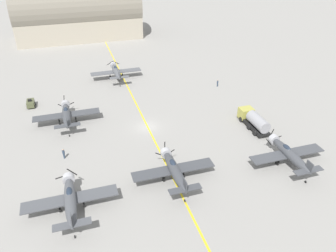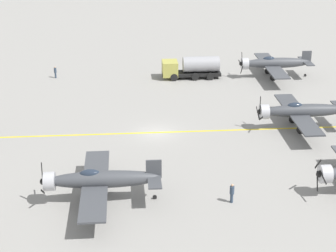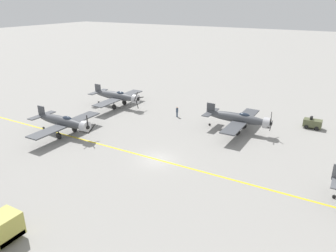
# 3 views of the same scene
# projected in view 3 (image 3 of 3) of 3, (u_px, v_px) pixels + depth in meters

# --- Properties ---
(ground_plane) EXTENTS (400.00, 400.00, 0.00)m
(ground_plane) POSITION_uv_depth(u_px,v_px,m) (157.00, 160.00, 39.98)
(ground_plane) COLOR gray
(taxiway_stripe) EXTENTS (0.30, 160.00, 0.01)m
(taxiway_stripe) POSITION_uv_depth(u_px,v_px,m) (157.00, 160.00, 39.98)
(taxiway_stripe) COLOR yellow
(taxiway_stripe) RESTS_ON ground
(airplane_near_left) EXTENTS (12.00, 9.98, 3.65)m
(airplane_near_left) POSITION_uv_depth(u_px,v_px,m) (117.00, 96.00, 58.99)
(airplane_near_left) COLOR #4C4E53
(airplane_near_left) RESTS_ON ground
(airplane_near_center) EXTENTS (12.00, 9.98, 3.80)m
(airplane_near_center) POSITION_uv_depth(u_px,v_px,m) (64.00, 122.00, 46.56)
(airplane_near_center) COLOR #414348
(airplane_near_center) RESTS_ON ground
(airplane_mid_left) EXTENTS (12.00, 9.98, 3.79)m
(airplane_mid_left) POSITION_uv_depth(u_px,v_px,m) (239.00, 118.00, 47.89)
(airplane_mid_left) COLOR #424449
(airplane_mid_left) RESTS_ON ground
(tow_tractor) EXTENTS (1.57, 2.60, 1.79)m
(tow_tractor) POSITION_uv_depth(u_px,v_px,m) (312.00, 123.00, 49.52)
(tow_tractor) COLOR #515638
(tow_tractor) RESTS_ON ground
(ground_crew_walking) EXTENTS (0.38, 0.38, 1.73)m
(ground_crew_walking) POSITION_uv_depth(u_px,v_px,m) (177.00, 111.00, 54.21)
(ground_crew_walking) COLOR #334256
(ground_crew_walking) RESTS_ON ground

